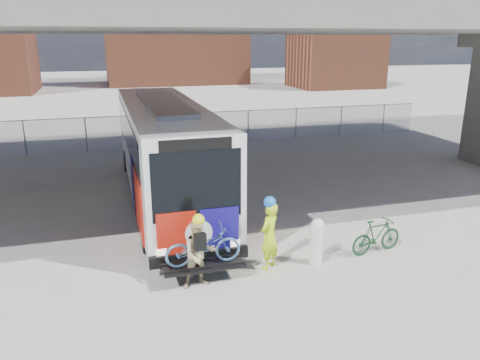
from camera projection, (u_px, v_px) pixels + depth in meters
name	position (u px, v px, depth m)	size (l,w,h in m)	color
ground	(241.00, 223.00, 15.33)	(160.00, 160.00, 0.00)	#9E9991
bus	(164.00, 144.00, 17.01)	(2.67, 12.90, 3.69)	silver
overpass	(210.00, 17.00, 17.11)	(40.00, 16.00, 7.95)	#605E59
chainlink_fence	(179.00, 121.00, 25.94)	(30.00, 0.06, 30.00)	gray
brick_buildings	(141.00, 42.00, 58.37)	(54.00, 22.00, 12.00)	brown
bollard	(317.00, 240.00, 12.34)	(0.33, 0.33, 1.28)	silver
cyclist_hivis	(269.00, 234.00, 12.04)	(0.78, 0.75, 1.98)	#C9EC18
cyclist_tan	(199.00, 253.00, 11.16)	(0.89, 0.73, 1.87)	tan
bike_parked	(377.00, 236.00, 13.04)	(0.47, 1.66, 1.00)	#133C1F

